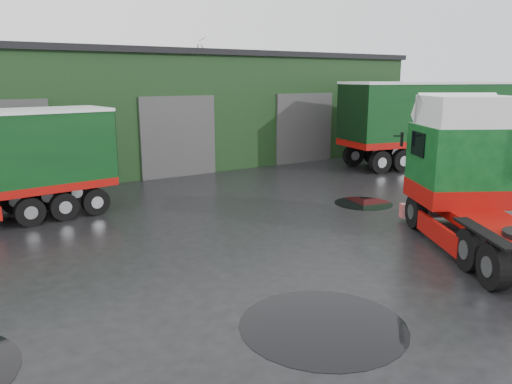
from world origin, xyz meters
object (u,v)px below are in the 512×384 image
Objects in this scene: hero_tractor at (494,177)px; warehouse at (135,107)px; tree_back_b at (185,92)px; lorry_right at (454,122)px.

warehouse is at bearing 126.58° from hero_tractor.
tree_back_b reaches higher than hero_tractor.
hero_tractor is (2.50, -21.24, -0.97)m from warehouse.
hero_tractor is at bearing -39.37° from lorry_right.
hero_tractor is 0.94× the size of tree_back_b.
lorry_right is (15.00, -11.00, -0.80)m from warehouse.
lorry_right is at bearing 69.19° from hero_tractor.
warehouse is 21.41m from hero_tractor.
warehouse is at bearing -114.95° from lorry_right.
tree_back_b reaches higher than warehouse.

